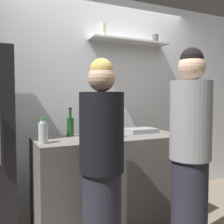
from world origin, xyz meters
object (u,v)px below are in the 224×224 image
Objects in this scene: wine_bottle_dark_glass at (114,127)px; baking_pan at (141,130)px; person_grey_hoodie at (190,153)px; person_blonde at (102,167)px; wine_bottle_green_glass at (70,126)px; utensil_holder at (102,130)px; water_bottle_plastic at (43,132)px.

baking_pan is at bearing 24.08° from wine_bottle_dark_glass.
person_grey_hoodie is 0.75m from person_blonde.
utensil_holder is at bearing -9.71° from wine_bottle_green_glass.
utensil_holder is 0.97m from person_grey_hoodie.
baking_pan is at bearing 136.72° from person_blonde.
baking_pan is 0.48m from wine_bottle_dark_glass.
wine_bottle_green_glass is 1.20m from person_grey_hoodie.
utensil_holder is at bearing 162.02° from person_blonde.
wine_bottle_dark_glass is (-0.43, -0.19, 0.08)m from baking_pan.
water_bottle_plastic is (-0.69, -0.03, -0.01)m from wine_bottle_dark_glass.
person_blonde is at bearing -112.89° from utensil_holder.
person_grey_hoodie is 1.07× the size of person_blonde.
utensil_holder is 0.12× the size of person_grey_hoodie.
baking_pan is at bearing 11.06° from water_bottle_plastic.
person_blonde is at bearing -53.22° from water_bottle_plastic.
person_grey_hoodie is (0.39, -0.65, -0.18)m from wine_bottle_dark_glass.
person_blonde reaches higher than wine_bottle_dark_glass.
wine_bottle_dark_glass is at bearing 2.26° from water_bottle_plastic.
person_grey_hoodie is at bearing -29.95° from water_bottle_plastic.
wine_bottle_dark_glass is at bearing -36.56° from wine_bottle_green_glass.
water_bottle_plastic is at bearing -138.31° from person_blonde.
person_blonde is (-0.30, -0.71, -0.19)m from utensil_holder.
person_blonde is (0.02, -0.77, -0.24)m from wine_bottle_green_glass.
wine_bottle_dark_glass reaches higher than baking_pan.
wine_bottle_green_glass is 0.97× the size of wine_bottle_dark_glass.
wine_bottle_dark_glass reaches higher than water_bottle_plastic.
wine_bottle_dark_glass is 0.78m from person_grey_hoodie.
utensil_holder is at bearing 177.29° from baking_pan.
utensil_holder is (-0.47, 0.02, 0.03)m from baking_pan.
utensil_holder is 0.70× the size of wine_bottle_dark_glass.
person_grey_hoodie is at bearing -50.72° from wine_bottle_green_glass.
water_bottle_plastic is (-0.33, -0.30, -0.01)m from wine_bottle_green_glass.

